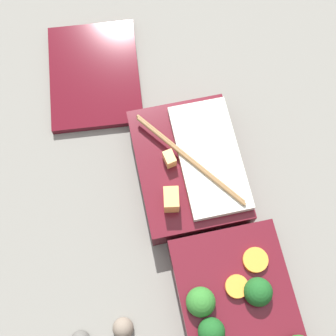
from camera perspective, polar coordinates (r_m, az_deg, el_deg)
ground_plane at (r=0.70m, az=4.36°, el=-8.70°), size 3.00×3.00×0.00m
bento_tray_vegetable at (r=0.66m, az=8.59°, el=-16.39°), size 0.20×0.15×0.08m
bento_tray_rice at (r=0.70m, az=2.66°, el=0.11°), size 0.20×0.15×0.08m
bento_lid at (r=0.80m, az=-8.95°, el=11.17°), size 0.21×0.16×0.01m
pebble_2 at (r=0.68m, az=-5.49°, el=-18.85°), size 0.03×0.03×0.03m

